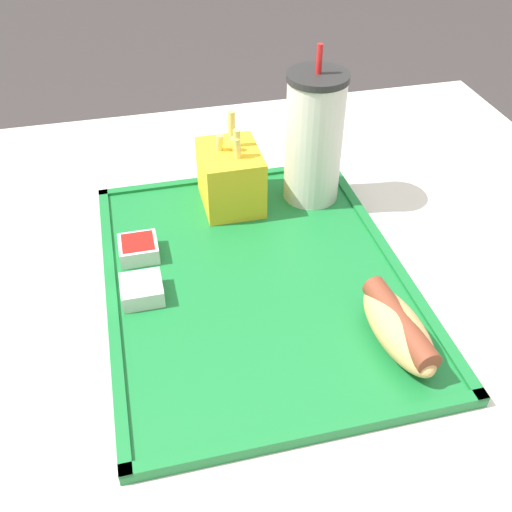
# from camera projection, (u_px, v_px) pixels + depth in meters

# --- Properties ---
(dining_table) EXTENTS (1.02, 0.98, 0.74)m
(dining_table) POSITION_uv_depth(u_px,v_px,m) (275.00, 486.00, 0.89)
(dining_table) COLOR beige
(dining_table) RESTS_ON ground_plane
(food_tray) EXTENTS (0.44, 0.34, 0.01)m
(food_tray) POSITION_uv_depth(u_px,v_px,m) (256.00, 279.00, 0.69)
(food_tray) COLOR #197233
(food_tray) RESTS_ON dining_table
(soda_cup) EXTENTS (0.08, 0.08, 0.21)m
(soda_cup) POSITION_uv_depth(u_px,v_px,m) (314.00, 138.00, 0.76)
(soda_cup) COLOR silver
(soda_cup) RESTS_ON food_tray
(hot_dog_far) EXTENTS (0.13, 0.06, 0.04)m
(hot_dog_far) POSITION_uv_depth(u_px,v_px,m) (398.00, 328.00, 0.59)
(hot_dog_far) COLOR tan
(hot_dog_far) RESTS_ON food_tray
(fries_carton) EXTENTS (0.09, 0.07, 0.12)m
(fries_carton) POSITION_uv_depth(u_px,v_px,m) (231.00, 176.00, 0.77)
(fries_carton) COLOR gold
(fries_carton) RESTS_ON food_tray
(sauce_cup_mayo) EXTENTS (0.05, 0.05, 0.02)m
(sauce_cup_mayo) POSITION_uv_depth(u_px,v_px,m) (142.00, 289.00, 0.65)
(sauce_cup_mayo) COLOR silver
(sauce_cup_mayo) RESTS_ON food_tray
(sauce_cup_ketchup) EXTENTS (0.05, 0.05, 0.02)m
(sauce_cup_ketchup) POSITION_uv_depth(u_px,v_px,m) (139.00, 248.00, 0.70)
(sauce_cup_ketchup) COLOR silver
(sauce_cup_ketchup) RESTS_ON food_tray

